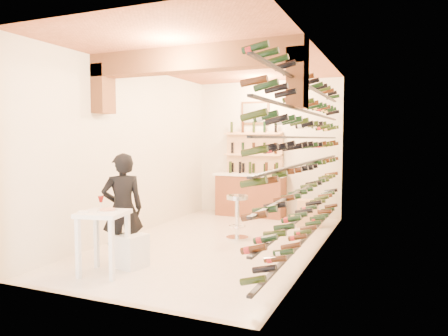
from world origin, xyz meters
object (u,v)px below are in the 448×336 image
at_px(tasting_table, 103,223).
at_px(crate_lower, 308,219).
at_px(chrome_barstool, 237,214).
at_px(wine_rack, 305,156).
at_px(white_stool, 131,251).
at_px(person, 123,209).
at_px(back_counter, 251,194).

distance_m(tasting_table, crate_lower, 4.63).
bearing_deg(chrome_barstool, wine_rack, -16.74).
xyz_separation_m(wine_rack, tasting_table, (-2.25, -2.19, -0.85)).
relative_size(wine_rack, white_stool, 12.08).
distance_m(white_stool, chrome_barstool, 2.34).
distance_m(tasting_table, person, 0.49).
bearing_deg(wine_rack, crate_lower, 99.31).
height_order(tasting_table, crate_lower, tasting_table).
relative_size(back_counter, person, 1.05).
distance_m(back_counter, white_stool, 4.47).
xyz_separation_m(back_counter, person, (-0.45, -4.36, 0.28)).
bearing_deg(crate_lower, white_stool, -115.05).
height_order(white_stool, crate_lower, white_stool).
height_order(white_stool, person, person).
height_order(chrome_barstool, crate_lower, chrome_barstool).
xyz_separation_m(tasting_table, white_stool, (0.16, 0.39, -0.47)).
relative_size(tasting_table, crate_lower, 2.06).
bearing_deg(person, crate_lower, -161.97).
bearing_deg(wine_rack, chrome_barstool, 163.26).
xyz_separation_m(white_stool, crate_lower, (1.77, 3.78, -0.09)).
bearing_deg(chrome_barstool, crate_lower, 58.20).
xyz_separation_m(wine_rack, crate_lower, (-0.32, 1.98, -1.40)).
relative_size(wine_rack, person, 3.51).
xyz_separation_m(chrome_barstool, crate_lower, (0.98, 1.59, -0.31)).
bearing_deg(crate_lower, wine_rack, -80.69).
height_order(wine_rack, person, wine_rack).
relative_size(back_counter, chrome_barstool, 2.12).
height_order(back_counter, white_stool, back_counter).
relative_size(chrome_barstool, crate_lower, 1.59).
relative_size(white_stool, person, 0.29).
bearing_deg(tasting_table, crate_lower, 54.48).
bearing_deg(back_counter, crate_lower, -23.97).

